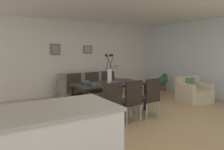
# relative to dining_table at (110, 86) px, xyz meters

# --- Properties ---
(ground_plane) EXTENTS (9.00, 9.00, 0.00)m
(ground_plane) POSITION_rel_dining_table_xyz_m (0.09, -0.62, -0.66)
(ground_plane) COLOR tan
(back_wall_panel) EXTENTS (9.00, 0.10, 2.60)m
(back_wall_panel) POSITION_rel_dining_table_xyz_m (0.09, 2.63, 0.64)
(back_wall_panel) COLOR silver
(back_wall_panel) RESTS_ON ground
(side_window_wall) EXTENTS (0.10, 6.30, 2.60)m
(side_window_wall) POSITION_rel_dining_table_xyz_m (3.74, -0.22, 0.64)
(side_window_wall) COLOR white
(side_window_wall) RESTS_ON ground
(ceiling_panel) EXTENTS (9.00, 7.20, 0.08)m
(ceiling_panel) POSITION_rel_dining_table_xyz_m (0.09, -0.22, 1.98)
(ceiling_panel) COLOR white
(dining_table) EXTENTS (1.80, 0.96, 0.74)m
(dining_table) POSITION_rel_dining_table_xyz_m (0.00, 0.00, 0.00)
(dining_table) COLOR black
(dining_table) RESTS_ON ground
(dining_chair_near_left) EXTENTS (0.46, 0.46, 0.92)m
(dining_chair_near_left) POSITION_rel_dining_table_xyz_m (-0.54, -0.89, -0.15)
(dining_chair_near_left) COLOR black
(dining_chair_near_left) RESTS_ON ground
(dining_chair_near_right) EXTENTS (0.47, 0.47, 0.92)m
(dining_chair_near_right) POSITION_rel_dining_table_xyz_m (-0.56, 0.87, -0.15)
(dining_chair_near_right) COLOR black
(dining_chair_near_right) RESTS_ON ground
(dining_chair_far_left) EXTENTS (0.45, 0.45, 0.92)m
(dining_chair_far_left) POSITION_rel_dining_table_xyz_m (0.01, -0.88, -0.15)
(dining_chair_far_left) COLOR black
(dining_chair_far_left) RESTS_ON ground
(dining_chair_far_right) EXTENTS (0.45, 0.45, 0.92)m
(dining_chair_far_right) POSITION_rel_dining_table_xyz_m (0.01, 0.90, -0.15)
(dining_chair_far_right) COLOR black
(dining_chair_far_right) RESTS_ON ground
(dining_chair_mid_left) EXTENTS (0.46, 0.46, 0.92)m
(dining_chair_mid_left) POSITION_rel_dining_table_xyz_m (0.57, -0.86, -0.15)
(dining_chair_mid_left) COLOR black
(dining_chair_mid_left) RESTS_ON ground
(dining_chair_mid_right) EXTENTS (0.45, 0.45, 0.92)m
(dining_chair_mid_right) POSITION_rel_dining_table_xyz_m (0.55, 0.90, -0.15)
(dining_chair_mid_right) COLOR black
(dining_chair_mid_right) RESTS_ON ground
(centerpiece_vase) EXTENTS (0.21, 0.23, 0.73)m
(centerpiece_vase) POSITION_rel_dining_table_xyz_m (0.00, 0.00, 0.36)
(centerpiece_vase) COLOR white
(centerpiece_vase) RESTS_ON dining_table
(placemat_near_left) EXTENTS (0.32, 0.32, 0.01)m
(placemat_near_left) POSITION_rel_dining_table_xyz_m (-0.54, -0.22, 0.08)
(placemat_near_left) COLOR black
(placemat_near_left) RESTS_ON dining_table
(bowl_near_left) EXTENTS (0.17, 0.17, 0.07)m
(bowl_near_left) POSITION_rel_dining_table_xyz_m (-0.54, -0.22, 0.12)
(bowl_near_left) COLOR #475166
(bowl_near_left) RESTS_ON dining_table
(placemat_near_right) EXTENTS (0.32, 0.32, 0.01)m
(placemat_near_right) POSITION_rel_dining_table_xyz_m (-0.54, 0.22, 0.08)
(placemat_near_right) COLOR black
(placemat_near_right) RESTS_ON dining_table
(bowl_near_right) EXTENTS (0.17, 0.17, 0.07)m
(bowl_near_right) POSITION_rel_dining_table_xyz_m (-0.54, 0.22, 0.12)
(bowl_near_right) COLOR #475166
(bowl_near_right) RESTS_ON dining_table
(placemat_far_left) EXTENTS (0.32, 0.32, 0.01)m
(placemat_far_left) POSITION_rel_dining_table_xyz_m (0.00, -0.22, 0.08)
(placemat_far_left) COLOR black
(placemat_far_left) RESTS_ON dining_table
(bowl_far_left) EXTENTS (0.17, 0.17, 0.07)m
(bowl_far_left) POSITION_rel_dining_table_xyz_m (0.00, -0.22, 0.12)
(bowl_far_left) COLOR #475166
(bowl_far_left) RESTS_ON dining_table
(sofa) EXTENTS (1.87, 0.84, 0.80)m
(sofa) POSITION_rel_dining_table_xyz_m (0.26, 1.91, -0.39)
(sofa) COLOR gray
(sofa) RESTS_ON ground
(side_table) EXTENTS (0.36, 0.36, 0.52)m
(side_table) POSITION_rel_dining_table_xyz_m (1.46, 1.93, -0.40)
(side_table) COLOR #3D2D23
(side_table) RESTS_ON ground
(table_lamp) EXTENTS (0.22, 0.22, 0.51)m
(table_lamp) POSITION_rel_dining_table_xyz_m (1.46, 1.93, 0.23)
(table_lamp) COLOR beige
(table_lamp) RESTS_ON side_table
(armchair) EXTENTS (0.95, 0.95, 0.75)m
(armchair) POSITION_rel_dining_table_xyz_m (2.70, -0.47, -0.38)
(armchair) COLOR beige
(armchair) RESTS_ON ground
(kitchen_island) EXTENTS (1.41, 0.88, 0.92)m
(kitchen_island) POSITION_rel_dining_table_xyz_m (-2.04, -2.16, -0.20)
(kitchen_island) COLOR silver
(kitchen_island) RESTS_ON ground
(framed_picture_left) EXTENTS (0.33, 0.03, 0.36)m
(framed_picture_left) POSITION_rel_dining_table_xyz_m (-0.60, 2.56, 0.94)
(framed_picture_left) COLOR #473828
(framed_picture_center) EXTENTS (0.34, 0.03, 0.29)m
(framed_picture_center) POSITION_rel_dining_table_xyz_m (0.60, 2.57, 0.94)
(framed_picture_center) COLOR #473828
(potted_plant) EXTENTS (0.36, 0.36, 0.67)m
(potted_plant) POSITION_rel_dining_table_xyz_m (3.25, 1.31, -0.29)
(potted_plant) COLOR brown
(potted_plant) RESTS_ON ground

